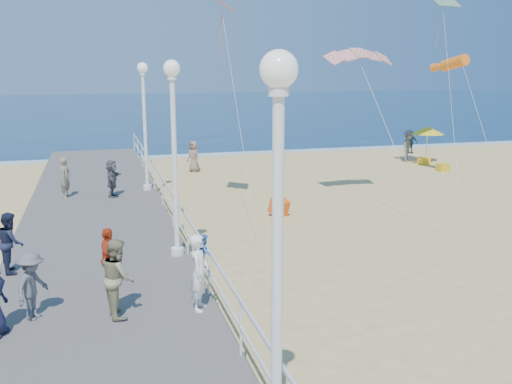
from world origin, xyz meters
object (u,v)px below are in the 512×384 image
object	(u,v)px
woman_holding_toddler	(199,272)
spectator_6	(66,178)
lamp_post_mid	(174,138)
beach_walker_a	(408,146)
beach_walker_b	(411,142)
box_kite	(279,209)
beach_chair_left	(424,161)
beach_chair_right	(443,168)
beach_umbrella	(428,130)
beach_walker_c	(194,156)
lamp_post_far	(144,113)
spectator_1	(118,277)
toddler_held	(205,252)
spectator_7	(11,242)
spectator_2	(32,286)
spectator_3	(108,259)
lamp_post_near	(278,227)
spectator_5	(112,178)

from	to	relation	value
woman_holding_toddler	spectator_6	bearing A→B (deg)	37.30
lamp_post_mid	beach_walker_a	bearing A→B (deg)	42.89
beach_walker_b	box_kite	distance (m)	18.60
beach_chair_left	beach_chair_right	world-z (taller)	same
box_kite	beach_umbrella	world-z (taller)	beach_umbrella
lamp_post_mid	beach_walker_c	world-z (taller)	lamp_post_mid
lamp_post_far	beach_walker_b	xyz separation A→B (m)	(17.80, 8.65, -2.93)
spectator_1	beach_chair_right	xyz separation A→B (m)	(17.77, 14.97, -1.03)
beach_umbrella	toddler_held	bearing A→B (deg)	-133.08
spectator_7	spectator_2	bearing A→B (deg)	-175.81
spectator_3	beach_chair_left	xyz separation A→B (m)	(18.20, 15.71, -0.95)
spectator_1	beach_walker_a	distance (m)	25.51
spectator_2	beach_chair_left	distance (m)	26.04
beach_walker_b	beach_walker_c	size ratio (longest dim) A/B	0.88
beach_chair_left	lamp_post_near	bearing A→B (deg)	-125.79
lamp_post_mid	beach_walker_a	xyz separation A→B (m)	(15.92, 14.78, -2.71)
spectator_1	beach_walker_c	xyz separation A→B (m)	(4.75, 18.49, -0.40)
spectator_6	woman_holding_toddler	bearing A→B (deg)	-144.61
toddler_held	spectator_7	xyz separation A→B (m)	(-4.35, 3.47, -0.46)
lamp_post_near	toddler_held	distance (m)	5.73
spectator_2	beach_walker_c	xyz separation A→B (m)	(6.46, 18.17, -0.28)
beach_umbrella	woman_holding_toddler	bearing A→B (deg)	-133.10
box_kite	beach_chair_right	bearing A→B (deg)	7.45
beach_umbrella	spectator_3	bearing A→B (deg)	-138.92
lamp_post_near	spectator_6	xyz separation A→B (m)	(-3.26, 17.38, -2.45)
spectator_1	beach_chair_right	world-z (taller)	spectator_1
lamp_post_mid	spectator_2	xyz separation A→B (m)	(-3.45, -3.31, -2.54)
spectator_3	beach_chair_left	world-z (taller)	spectator_3
spectator_2	spectator_5	distance (m)	11.47
beach_walker_c	beach_walker_b	bearing A→B (deg)	70.66
spectator_1	beach_walker_b	world-z (taller)	spectator_1
woman_holding_toddler	beach_walker_b	xyz separation A→B (m)	(17.85, 21.45, -0.50)
lamp_post_near	spectator_1	size ratio (longest dim) A/B	3.19
beach_walker_c	beach_chair_right	size ratio (longest dim) A/B	3.03
spectator_3	beach_walker_c	size ratio (longest dim) A/B	0.89
spectator_6	spectator_7	distance (m)	8.62
lamp_post_mid	beach_walker_a	size ratio (longest dim) A/B	2.81
spectator_6	lamp_post_near	bearing A→B (deg)	-148.75
beach_walker_a	box_kite	xyz separation A→B (m)	(-11.41, -10.14, -0.65)
box_kite	beach_chair_left	distance (m)	14.83
lamp_post_mid	spectator_7	xyz separation A→B (m)	(-4.25, -0.18, -2.48)
lamp_post_far	lamp_post_near	bearing A→B (deg)	-90.00
woman_holding_toddler	spectator_7	size ratio (longest dim) A/B	1.08
toddler_held	beach_walker_c	world-z (taller)	toddler_held
beach_walker_a	beach_walker_c	xyz separation A→B (m)	(-12.90, 0.08, -0.11)
lamp_post_mid	spectator_3	world-z (taller)	lamp_post_mid
woman_holding_toddler	spectator_2	size ratio (longest dim) A/B	1.17
spectator_7	beach_walker_a	bearing A→B (deg)	-63.52
lamp_post_near	spectator_5	size ratio (longest dim) A/B	3.53
toddler_held	beach_chair_left	bearing A→B (deg)	-20.66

